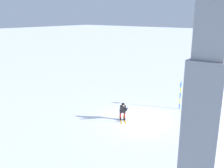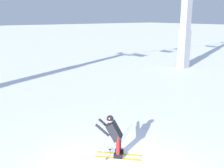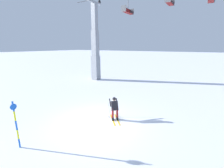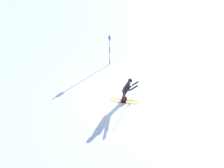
{
  "view_description": "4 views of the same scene",
  "coord_description": "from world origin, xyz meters",
  "views": [
    {
      "loc": [
        -9.34,
        14.9,
        7.48
      ],
      "look_at": [
        1.27,
        1.49,
        2.78
      ],
      "focal_mm": 40.57,
      "sensor_mm": 36.0,
      "label": 1
    },
    {
      "loc": [
        -4.23,
        -5.41,
        4.57
      ],
      "look_at": [
        1.02,
        1.62,
        2.32
      ],
      "focal_mm": 42.7,
      "sensor_mm": 36.0,
      "label": 2
    },
    {
      "loc": [
        5.37,
        -6.68,
        4.62
      ],
      "look_at": [
        -0.13,
        1.94,
        2.04
      ],
      "focal_mm": 24.19,
      "sensor_mm": 36.0,
      "label": 3
    },
    {
      "loc": [
        7.03,
        8.58,
        6.46
      ],
      "look_at": [
        1.69,
        1.07,
        1.45
      ],
      "focal_mm": 34.08,
      "sensor_mm": 36.0,
      "label": 4
    }
  ],
  "objects": [
    {
      "name": "ground_plane",
      "position": [
        0.0,
        0.0,
        0.0
      ],
      "size": [
        260.0,
        260.0,
        0.0
      ],
      "primitive_type": "plane",
      "color": "white"
    },
    {
      "name": "trail_marker_pole",
      "position": [
        -1.57,
        -3.83,
        1.23
      ],
      "size": [
        0.07,
        0.28,
        2.29
      ],
      "color": "blue",
      "rests_on": "ground_plane"
    },
    {
      "name": "skier_carving_main",
      "position": [
        0.65,
        1.01,
        0.82
      ],
      "size": [
        1.45,
        1.5,
        1.56
      ],
      "color": "yellow",
      "rests_on": "ground_plane"
    },
    {
      "name": "lift_tower_near",
      "position": [
        -7.81,
        9.78,
        4.29
      ],
      "size": [
        0.92,
        2.67,
        10.49
      ],
      "color": "gray",
      "rests_on": "ground_plane"
    },
    {
      "name": "chairlift_seat_second",
      "position": [
        1.39,
        9.78,
        8.85
      ],
      "size": [
        0.61,
        1.67,
        1.86
      ],
      "color": "black"
    },
    {
      "name": "chairlift_seat_nearest",
      "position": [
        -3.1,
        9.78,
        8.52
      ],
      "size": [
        0.61,
        2.04,
        2.2
      ],
      "color": "black"
    }
  ]
}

